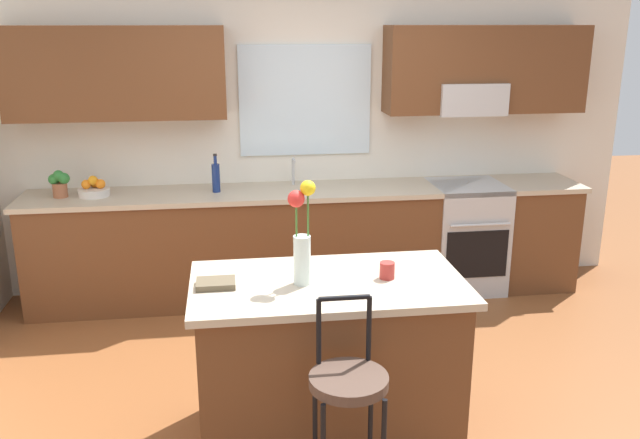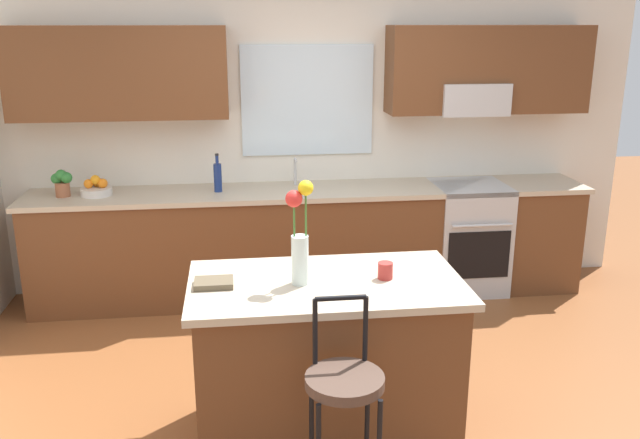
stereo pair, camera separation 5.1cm
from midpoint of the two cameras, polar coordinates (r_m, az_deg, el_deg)
name	(u,v)px [view 2 (the right image)]	position (r m, az deg, el deg)	size (l,w,h in m)	color
ground_plane	(344,401)	(4.26, 2.40, -15.14)	(14.00, 14.00, 0.00)	brown
back_wall_assembly	(311,112)	(5.64, -0.55, 9.11)	(5.60, 0.50, 2.70)	silver
counter_run	(312,242)	(5.59, -0.45, -1.90)	(4.56, 0.64, 0.92)	brown
sink_faucet	(295,169)	(5.56, -1.86, 4.35)	(0.02, 0.13, 0.23)	#B7BABC
oven_range	(467,237)	(5.87, 12.63, -1.46)	(0.60, 0.64, 0.92)	#B7BABC
kitchen_island	(326,359)	(3.73, 0.90, -11.76)	(1.44, 0.80, 0.92)	brown
bar_stool_near	(344,390)	(3.12, 2.56, -14.28)	(0.36, 0.36, 1.04)	black
flower_vase	(300,237)	(3.42, -1.32, -1.51)	(0.14, 0.09, 0.55)	silver
mug_ceramic	(385,271)	(3.57, 5.98, -4.34)	(0.08, 0.08, 0.09)	#A52D28
cookbook	(214,283)	(3.51, -8.60, -5.36)	(0.20, 0.15, 0.03)	brown
fruit_bowl_oranges	(96,188)	(5.52, -18.22, 2.52)	(0.24, 0.24, 0.16)	silver
bottle_olive_oil	(218,177)	(5.40, -8.42, 3.62)	(0.06, 0.06, 0.31)	navy
potted_plant_small	(62,182)	(5.56, -20.83, 2.97)	(0.17, 0.11, 0.21)	#9E5B3D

